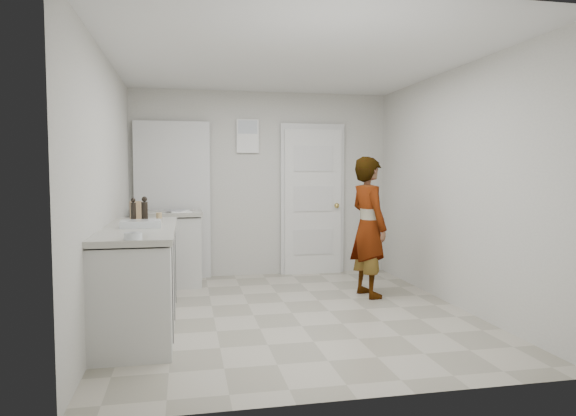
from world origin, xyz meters
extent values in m
plane|color=gray|center=(0.00, 0.00, 0.00)|extent=(4.00, 4.00, 0.00)
plane|color=silver|center=(0.00, 2.00, 1.25)|extent=(3.50, 0.00, 3.50)
plane|color=silver|center=(0.00, -2.00, 1.25)|extent=(3.50, 0.00, 3.50)
plane|color=silver|center=(-1.75, 0.00, 1.25)|extent=(0.00, 4.00, 4.00)
plane|color=silver|center=(1.75, 0.00, 1.25)|extent=(0.00, 4.00, 4.00)
plane|color=silver|center=(0.00, 0.00, 2.50)|extent=(4.00, 4.00, 0.00)
cube|color=silver|center=(0.70, 1.93, 1.00)|extent=(0.80, 0.05, 2.00)
cube|color=silver|center=(0.70, 1.96, 1.03)|extent=(0.90, 0.04, 2.10)
sphere|color=tan|center=(1.03, 1.88, 0.95)|extent=(0.07, 0.07, 0.07)
cube|color=white|center=(-0.20, 1.97, 1.90)|extent=(0.30, 0.02, 0.45)
cube|color=black|center=(-1.20, 1.97, 1.02)|extent=(0.90, 0.05, 2.04)
cube|color=silver|center=(-1.20, 1.94, 1.03)|extent=(0.98, 0.02, 2.10)
cube|color=silver|center=(-1.45, -0.20, 0.43)|extent=(0.60, 1.90, 0.86)
cube|color=black|center=(-1.45, -0.20, 0.04)|extent=(0.56, 1.86, 0.08)
cube|color=#BBBAAC|center=(-1.45, -0.20, 0.90)|extent=(0.64, 1.96, 0.05)
cube|color=silver|center=(-1.25, 1.55, 0.43)|extent=(0.80, 0.55, 0.86)
cube|color=black|center=(-1.25, 1.55, 0.04)|extent=(0.75, 0.54, 0.08)
cube|color=#BBBAAC|center=(-1.25, 1.55, 0.90)|extent=(0.84, 0.61, 0.05)
imported|color=silver|center=(1.00, 0.55, 0.79)|extent=(0.49, 0.64, 1.59)
cube|color=#9F7E4F|center=(-1.55, 0.62, 1.02)|extent=(0.12, 0.06, 0.18)
cylinder|color=tan|center=(-1.29, 0.26, 0.97)|extent=(0.06, 0.06, 0.09)
cylinder|color=black|center=(-1.43, 0.25, 1.02)|extent=(0.06, 0.06, 0.20)
sphere|color=black|center=(-1.43, 0.25, 1.15)|extent=(0.05, 0.05, 0.05)
cylinder|color=black|center=(-1.53, 0.22, 1.02)|extent=(0.05, 0.05, 0.19)
sphere|color=black|center=(-1.53, 0.22, 1.14)|extent=(0.05, 0.05, 0.05)
cube|color=silver|center=(-1.42, -0.25, 0.96)|extent=(0.36, 0.25, 0.06)
cube|color=white|center=(-1.42, -0.25, 0.95)|extent=(0.31, 0.21, 0.05)
cylinder|color=silver|center=(-1.41, -1.10, 0.95)|extent=(0.13, 0.13, 0.05)
sphere|color=white|center=(-1.43, -1.11, 0.95)|extent=(0.04, 0.04, 0.04)
sphere|color=white|center=(-1.39, -1.09, 0.95)|extent=(0.04, 0.04, 0.04)
cube|color=white|center=(-1.10, 1.48, 0.93)|extent=(0.28, 0.34, 0.01)
camera|label=1|loc=(-1.04, -4.96, 1.41)|focal=32.00mm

